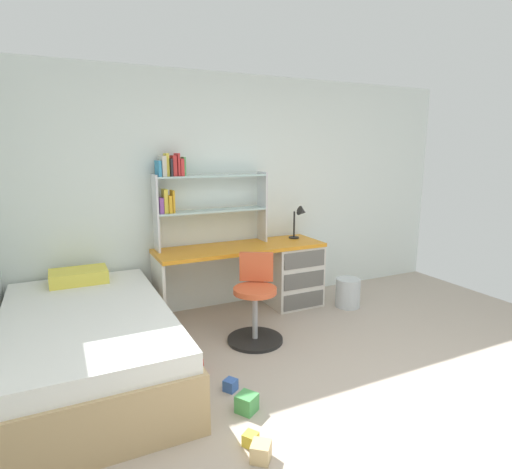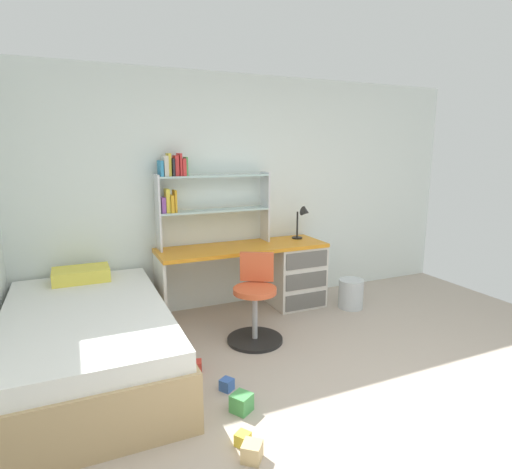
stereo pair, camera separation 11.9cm
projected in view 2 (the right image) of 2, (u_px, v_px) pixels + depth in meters
name	position (u px, v px, depth m)	size (l,w,h in m)	color
ground_plane	(409.00, 449.00, 2.52)	(5.71, 6.45, 0.02)	#B2A393
room_shell	(148.00, 220.00, 2.92)	(5.71, 6.45, 2.56)	silver
desk	(282.00, 271.00, 4.75)	(1.84, 0.58, 0.74)	orange
bookshelf_hutch	(198.00, 192.00, 4.36)	(1.22, 0.22, 0.98)	silver
desk_lamp	(304.00, 217.00, 4.81)	(0.20, 0.17, 0.38)	black
swivel_chair	(255.00, 307.00, 3.88)	(0.52, 0.52, 0.81)	black
bed_platform	(88.00, 342.00, 3.28)	(1.24, 2.08, 0.67)	tan
waste_bin	(351.00, 294.00, 4.72)	(0.28, 0.28, 0.33)	silver
toy_block_yellow_0	(243.00, 439.00, 2.53)	(0.08, 0.08, 0.08)	gold
toy_block_natural_1	(252.00, 452.00, 2.40)	(0.11, 0.11, 0.11)	tan
toy_block_blue_2	(227.00, 385.00, 3.11)	(0.09, 0.09, 0.09)	#3860B7
toy_block_red_3	(196.00, 366.00, 3.37)	(0.09, 0.09, 0.09)	red
toy_block_green_4	(241.00, 403.00, 2.86)	(0.13, 0.13, 0.13)	#479E51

